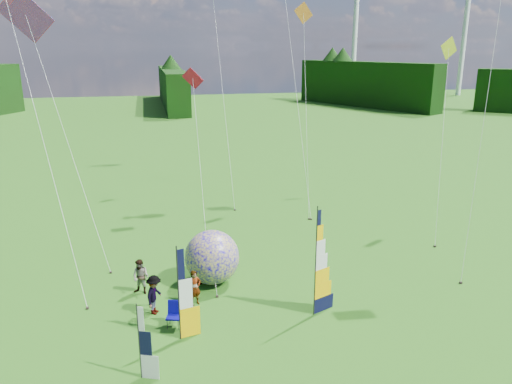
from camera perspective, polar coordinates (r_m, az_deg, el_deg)
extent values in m
plane|color=#2D8019|center=(20.73, 5.33, -17.74)|extent=(220.00, 220.00, 0.00)
sphere|color=#0F00A6|center=(25.41, -5.05, -7.43)|extent=(3.14, 3.14, 2.76)
imported|color=#66594C|center=(23.64, -7.01, -10.83)|extent=(0.73, 0.62, 1.69)
imported|color=#66594C|center=(25.07, -13.04, -9.43)|extent=(0.95, 0.79, 1.75)
imported|color=#66594C|center=(23.19, -11.54, -11.43)|extent=(0.89, 1.26, 1.83)
imported|color=#66594C|center=(25.58, -6.51, -8.70)|extent=(0.96, 0.94, 1.63)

